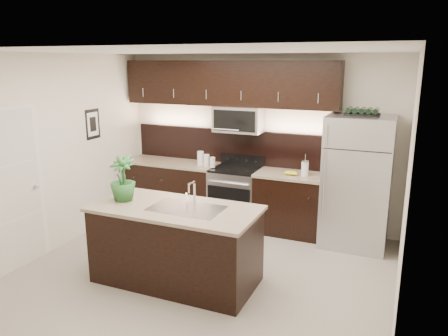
% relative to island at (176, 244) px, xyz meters
% --- Properties ---
extents(ground, '(4.50, 4.50, 0.00)m').
position_rel_island_xyz_m(ground, '(0.21, 0.35, -0.47)').
color(ground, gray).
rests_on(ground, ground).
extents(room_walls, '(4.52, 4.02, 2.71)m').
position_rel_island_xyz_m(room_walls, '(0.10, 0.31, 1.22)').
color(room_walls, silver).
rests_on(room_walls, ground).
extents(counter_run, '(3.51, 0.65, 0.94)m').
position_rel_island_xyz_m(counter_run, '(-0.25, 2.04, -0.00)').
color(counter_run, black).
rests_on(counter_run, ground).
extents(upper_fixtures, '(3.49, 0.40, 1.66)m').
position_rel_island_xyz_m(upper_fixtures, '(-0.22, 2.19, 1.67)').
color(upper_fixtures, black).
rests_on(upper_fixtures, counter_run).
extents(island, '(1.96, 0.96, 0.94)m').
position_rel_island_xyz_m(island, '(0.00, 0.00, 0.00)').
color(island, black).
rests_on(island, ground).
extents(sink_faucet, '(0.84, 0.50, 0.28)m').
position_rel_island_xyz_m(sink_faucet, '(0.15, 0.01, 0.48)').
color(sink_faucet, silver).
rests_on(sink_faucet, island).
extents(refrigerator, '(0.90, 0.81, 1.87)m').
position_rel_island_xyz_m(refrigerator, '(1.82, 1.98, 0.46)').
color(refrigerator, '#B2B2B7').
rests_on(refrigerator, ground).
extents(wine_rack, '(0.46, 0.29, 0.11)m').
position_rel_island_xyz_m(wine_rack, '(1.82, 1.98, 1.45)').
color(wine_rack, black).
rests_on(wine_rack, refrigerator).
extents(plant, '(0.35, 0.35, 0.55)m').
position_rel_island_xyz_m(plant, '(-0.70, -0.02, 0.74)').
color(plant, '#235925').
rests_on(plant, island).
extents(canisters, '(0.34, 0.16, 0.23)m').
position_rel_island_xyz_m(canisters, '(-0.55, 1.97, 0.57)').
color(canisters, silver).
rests_on(canisters, counter_run).
extents(french_press, '(0.11, 0.11, 0.32)m').
position_rel_island_xyz_m(french_press, '(1.07, 1.99, 0.59)').
color(french_press, silver).
rests_on(french_press, counter_run).
extents(bananas, '(0.21, 0.17, 0.06)m').
position_rel_island_xyz_m(bananas, '(0.82, 1.96, 0.50)').
color(bananas, gold).
rests_on(bananas, counter_run).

